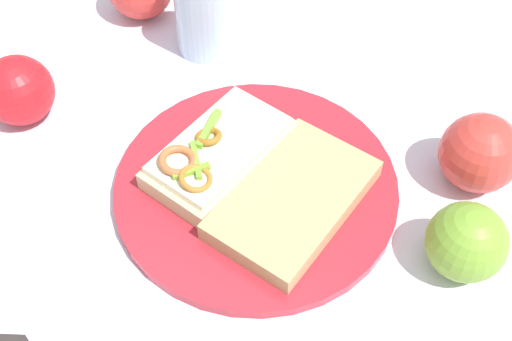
{
  "coord_description": "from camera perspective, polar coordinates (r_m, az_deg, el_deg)",
  "views": [
    {
      "loc": [
        0.14,
        -0.38,
        0.54
      ],
      "look_at": [
        0.0,
        0.0,
        0.03
      ],
      "focal_mm": 46.4,
      "sensor_mm": 36.0,
      "label": 1
    }
  ],
  "objects": [
    {
      "name": "plate",
      "position": [
        0.67,
        0.0,
        -1.4
      ],
      "size": [
        0.29,
        0.29,
        0.01
      ],
      "primitive_type": "cylinder",
      "color": "#BA2733",
      "rests_on": "ground_plane"
    },
    {
      "name": "apple_5",
      "position": [
        0.62,
        17.7,
        -5.9
      ],
      "size": [
        0.09,
        0.09,
        0.07
      ],
      "primitive_type": "sphere",
      "rotation": [
        0.0,
        0.0,
        6.04
      ],
      "color": "#78A732",
      "rests_on": "ground_plane"
    },
    {
      "name": "bread_slice_side",
      "position": [
        0.64,
        3.24,
        -2.5
      ],
      "size": [
        0.14,
        0.19,
        0.02
      ],
      "primitive_type": "cube",
      "rotation": [
        0.0,
        0.0,
        1.3
      ],
      "color": "tan",
      "rests_on": "plate"
    },
    {
      "name": "sandwich",
      "position": [
        0.67,
        -3.24,
        1.55
      ],
      "size": [
        0.13,
        0.17,
        0.04
      ],
      "rotation": [
        0.0,
        0.0,
        1.26
      ],
      "color": "beige",
      "rests_on": "plate"
    },
    {
      "name": "apple_0",
      "position": [
        0.69,
        18.72,
        1.44
      ],
      "size": [
        0.1,
        0.1,
        0.08
      ],
      "primitive_type": "sphere",
      "rotation": [
        0.0,
        0.0,
        0.26
      ],
      "color": "red",
      "rests_on": "ground_plane"
    },
    {
      "name": "drinking_glass",
      "position": [
        0.79,
        -4.52,
        13.45
      ],
      "size": [
        0.07,
        0.07,
        0.1
      ],
      "primitive_type": "cylinder",
      "color": "silver",
      "rests_on": "ground_plane"
    },
    {
      "name": "ground_plane",
      "position": [
        0.67,
        0.0,
        -1.71
      ],
      "size": [
        2.0,
        2.0,
        0.0
      ],
      "primitive_type": "plane",
      "color": "silver",
      "rests_on": "ground"
    },
    {
      "name": "apple_1",
      "position": [
        0.76,
        -19.8,
        6.52
      ],
      "size": [
        0.11,
        0.11,
        0.08
      ],
      "primitive_type": "sphere",
      "rotation": [
        0.0,
        0.0,
        5.58
      ],
      "color": "red",
      "rests_on": "ground_plane"
    }
  ]
}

